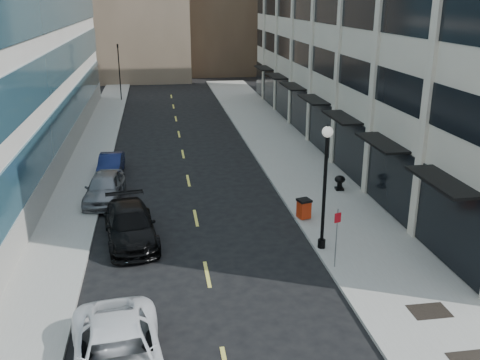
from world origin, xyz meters
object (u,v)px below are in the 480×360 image
object	(u,v)px
car_black_pickup	(130,225)
sign_post	(337,230)
trash_bin	(304,208)
traffic_signal	(118,48)
lamppost	(325,177)
urn_planter	(340,181)
car_blue_sedan	(111,165)
car_silver_sedan	(105,187)
car_white_van	(118,357)

from	to	relation	value
car_black_pickup	sign_post	xyz separation A→B (m)	(8.50, -4.22, 1.02)
trash_bin	traffic_signal	bearing A→B (deg)	91.94
trash_bin	lamppost	size ratio (longest dim) A/B	0.18
trash_bin	sign_post	bearing A→B (deg)	-106.34
sign_post	urn_planter	size ratio (longest dim) A/B	3.03
car_black_pickup	car_blue_sedan	world-z (taller)	car_black_pickup
traffic_signal	car_silver_sedan	bearing A→B (deg)	-88.70
car_black_pickup	lamppost	distance (m)	9.23
sign_post	urn_planter	xyz separation A→B (m)	(3.30, 9.03, -1.14)
car_blue_sedan	urn_planter	world-z (taller)	car_blue_sedan
traffic_signal	sign_post	distance (m)	42.07
traffic_signal	sign_post	size ratio (longest dim) A/B	2.67
car_silver_sedan	urn_planter	xyz separation A→B (m)	(13.40, -0.64, -0.13)
car_black_pickup	car_blue_sedan	bearing A→B (deg)	91.16
trash_bin	car_blue_sedan	bearing A→B (deg)	122.83
lamppost	sign_post	world-z (taller)	lamppost
traffic_signal	car_black_pickup	distance (m)	36.66
car_black_pickup	car_white_van	bearing A→B (deg)	-97.78
car_black_pickup	lamppost	size ratio (longest dim) A/B	0.96
car_silver_sedan	sign_post	xyz separation A→B (m)	(10.10, -9.68, 1.01)
car_black_pickup	sign_post	size ratio (longest dim) A/B	2.10
car_white_van	lamppost	xyz separation A→B (m)	(8.50, 7.39, 2.69)
traffic_signal	urn_planter	world-z (taller)	traffic_signal
traffic_signal	car_white_van	world-z (taller)	traffic_signal
urn_planter	car_blue_sedan	bearing A→B (deg)	158.17
traffic_signal	car_black_pickup	world-z (taller)	traffic_signal
trash_bin	car_silver_sedan	bearing A→B (deg)	141.25
car_blue_sedan	urn_planter	size ratio (longest dim) A/B	4.66
traffic_signal	car_white_van	bearing A→B (deg)	-87.14
lamppost	urn_planter	distance (m)	8.39
car_black_pickup	car_silver_sedan	xyz separation A→B (m)	(-1.60, 5.46, 0.01)
lamppost	sign_post	xyz separation A→B (m)	(0.00, -1.86, -1.69)
lamppost	urn_planter	size ratio (longest dim) A/B	6.62
sign_post	lamppost	bearing A→B (deg)	72.28
car_blue_sedan	sign_post	distance (m)	17.63
lamppost	sign_post	bearing A→B (deg)	-90.00
trash_bin	urn_planter	size ratio (longest dim) A/B	1.19
car_white_van	car_silver_sedan	size ratio (longest dim) A/B	1.24
trash_bin	car_black_pickup	bearing A→B (deg)	171.51
car_blue_sedan	car_silver_sedan	bearing A→B (deg)	-87.25
car_black_pickup	lamppost	xyz separation A→B (m)	(8.50, -2.36, 2.71)
trash_bin	lamppost	world-z (taller)	lamppost
traffic_signal	sign_post	xyz separation A→B (m)	(10.80, -40.48, -3.90)
car_blue_sedan	urn_planter	bearing A→B (deg)	-19.07
sign_post	urn_planter	bearing A→B (deg)	52.21
car_silver_sedan	sign_post	size ratio (longest dim) A/B	1.81
traffic_signal	car_black_pickup	size ratio (longest dim) A/B	1.27
car_blue_sedan	trash_bin	world-z (taller)	car_blue_sedan
trash_bin	sign_post	size ratio (longest dim) A/B	0.39
urn_planter	traffic_signal	bearing A→B (deg)	114.15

